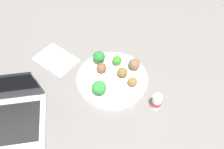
% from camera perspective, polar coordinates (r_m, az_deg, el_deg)
% --- Properties ---
extents(ground_plane, '(4.00, 4.00, 0.00)m').
position_cam_1_polar(ground_plane, '(0.97, 0.00, -1.34)').
color(ground_plane, slate).
extents(plate, '(0.28, 0.28, 0.02)m').
position_cam_1_polar(plate, '(0.96, 0.00, -1.05)').
color(plate, white).
rests_on(plate, ground_plane).
extents(broccoli_floret_front_left, '(0.05, 0.05, 0.06)m').
position_cam_1_polar(broccoli_floret_front_left, '(0.88, -2.86, -3.21)').
color(broccoli_floret_front_left, '#8FB871').
rests_on(broccoli_floret_front_left, plate).
extents(broccoli_floret_back_right, '(0.05, 0.05, 0.05)m').
position_cam_1_polar(broccoli_floret_back_right, '(0.99, -3.09, 4.13)').
color(broccoli_floret_back_right, '#8DC867').
rests_on(broccoli_floret_back_right, plate).
extents(broccoli_floret_center, '(0.04, 0.04, 0.04)m').
position_cam_1_polar(broccoli_floret_center, '(0.98, 1.17, 3.34)').
color(broccoli_floret_center, '#A5BF80').
rests_on(broccoli_floret_center, plate).
extents(meatball_back_right, '(0.05, 0.05, 0.05)m').
position_cam_1_polar(meatball_back_right, '(0.97, 5.23, 2.41)').
color(meatball_back_right, brown).
rests_on(meatball_back_right, plate).
extents(meatball_mid_left, '(0.04, 0.04, 0.04)m').
position_cam_1_polar(meatball_mid_left, '(0.92, 4.80, -1.73)').
color(meatball_mid_left, brown).
rests_on(meatball_mid_left, plate).
extents(meatball_mid_right, '(0.04, 0.04, 0.04)m').
position_cam_1_polar(meatball_mid_right, '(0.96, -2.49, 1.55)').
color(meatball_mid_right, brown).
rests_on(meatball_mid_right, plate).
extents(meatball_far_rim, '(0.04, 0.04, 0.04)m').
position_cam_1_polar(meatball_far_rim, '(0.95, 2.46, 0.49)').
color(meatball_far_rim, brown).
rests_on(meatball_far_rim, plate).
extents(napkin, '(0.18, 0.13, 0.01)m').
position_cam_1_polar(napkin, '(1.07, -13.02, 3.52)').
color(napkin, white).
rests_on(napkin, ground_plane).
extents(fork, '(0.12, 0.03, 0.01)m').
position_cam_1_polar(fork, '(1.06, -14.06, 3.31)').
color(fork, silver).
rests_on(fork, napkin).
extents(knife, '(0.15, 0.02, 0.01)m').
position_cam_1_polar(knife, '(1.07, -12.66, 4.43)').
color(knife, silver).
rests_on(knife, napkin).
extents(yogurt_bottle, '(0.03, 0.03, 0.08)m').
position_cam_1_polar(yogurt_bottle, '(0.88, 10.43, -6.33)').
color(yogurt_bottle, white).
rests_on(yogurt_bottle, ground_plane).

